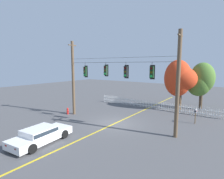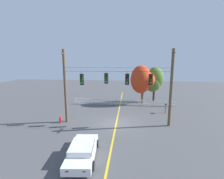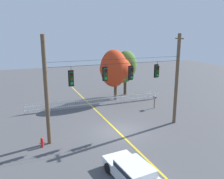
{
  "view_description": "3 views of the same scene",
  "coord_description": "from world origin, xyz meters",
  "px_view_note": "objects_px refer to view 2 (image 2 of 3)",
  "views": [
    {
      "loc": [
        9.63,
        -14.02,
        5.66
      ],
      "look_at": [
        -0.51,
        0.18,
        3.29
      ],
      "focal_mm": 28.87,
      "sensor_mm": 36.0,
      "label": 1
    },
    {
      "loc": [
        1.32,
        -17.4,
        7.08
      ],
      "look_at": [
        -0.56,
        0.7,
        3.8
      ],
      "focal_mm": 26.0,
      "sensor_mm": 36.0,
      "label": 2
    },
    {
      "loc": [
        -7.64,
        -17.65,
        8.53
      ],
      "look_at": [
        -0.34,
        0.57,
        3.67
      ],
      "focal_mm": 38.39,
      "sensor_mm": 36.0,
      "label": 3
    }
  ],
  "objects_px": {
    "traffic_signal_northbound_secondary": "(127,79)",
    "traffic_signal_southbound_primary": "(106,78)",
    "roadside_mailbox": "(166,105)",
    "parked_car": "(82,150)",
    "traffic_signal_westbound_side": "(82,80)",
    "fire_hydrant": "(60,120)",
    "autumn_maple_near_fence": "(142,80)",
    "autumn_maple_mid": "(154,80)",
    "traffic_signal_eastbound_side": "(151,80)"
  },
  "relations": [
    {
      "from": "traffic_signal_westbound_side",
      "to": "traffic_signal_eastbound_side",
      "type": "distance_m",
      "value": 7.54
    },
    {
      "from": "roadside_mailbox",
      "to": "autumn_maple_mid",
      "type": "bearing_deg",
      "value": 97.11
    },
    {
      "from": "traffic_signal_southbound_primary",
      "to": "roadside_mailbox",
      "type": "relative_size",
      "value": 0.96
    },
    {
      "from": "fire_hydrant",
      "to": "roadside_mailbox",
      "type": "xyz_separation_m",
      "value": [
        12.76,
        4.92,
        0.78
      ]
    },
    {
      "from": "traffic_signal_westbound_side",
      "to": "traffic_signal_northbound_secondary",
      "type": "relative_size",
      "value": 1.07
    },
    {
      "from": "traffic_signal_northbound_secondary",
      "to": "traffic_signal_eastbound_side",
      "type": "relative_size",
      "value": 1.02
    },
    {
      "from": "traffic_signal_southbound_primary",
      "to": "traffic_signal_northbound_secondary",
      "type": "height_order",
      "value": "same"
    },
    {
      "from": "parked_car",
      "to": "traffic_signal_eastbound_side",
      "type": "bearing_deg",
      "value": 50.51
    },
    {
      "from": "traffic_signal_southbound_primary",
      "to": "parked_car",
      "type": "xyz_separation_m",
      "value": [
        -0.83,
        -6.81,
        -4.53
      ]
    },
    {
      "from": "autumn_maple_near_fence",
      "to": "autumn_maple_mid",
      "type": "bearing_deg",
      "value": 38.27
    },
    {
      "from": "fire_hydrant",
      "to": "traffic_signal_southbound_primary",
      "type": "bearing_deg",
      "value": 4.99
    },
    {
      "from": "fire_hydrant",
      "to": "roadside_mailbox",
      "type": "height_order",
      "value": "roadside_mailbox"
    },
    {
      "from": "parked_car",
      "to": "fire_hydrant",
      "type": "xyz_separation_m",
      "value": [
        -4.43,
        6.35,
        -0.23
      ]
    },
    {
      "from": "traffic_signal_southbound_primary",
      "to": "roadside_mailbox",
      "type": "bearing_deg",
      "value": 30.74
    },
    {
      "from": "fire_hydrant",
      "to": "autumn_maple_near_fence",
      "type": "bearing_deg",
      "value": 44.19
    },
    {
      "from": "parked_car",
      "to": "roadside_mailbox",
      "type": "bearing_deg",
      "value": 53.54
    },
    {
      "from": "autumn_maple_near_fence",
      "to": "fire_hydrant",
      "type": "relative_size",
      "value": 8.29
    },
    {
      "from": "traffic_signal_westbound_side",
      "to": "fire_hydrant",
      "type": "height_order",
      "value": "traffic_signal_westbound_side"
    },
    {
      "from": "roadside_mailbox",
      "to": "parked_car",
      "type": "bearing_deg",
      "value": -126.46
    },
    {
      "from": "autumn_maple_mid",
      "to": "fire_hydrant",
      "type": "distance_m",
      "value": 16.77
    },
    {
      "from": "traffic_signal_westbound_side",
      "to": "traffic_signal_eastbound_side",
      "type": "bearing_deg",
      "value": -0.0
    },
    {
      "from": "traffic_signal_southbound_primary",
      "to": "autumn_maple_near_fence",
      "type": "height_order",
      "value": "autumn_maple_near_fence"
    },
    {
      "from": "traffic_signal_westbound_side",
      "to": "traffic_signal_eastbound_side",
      "type": "height_order",
      "value": "same"
    },
    {
      "from": "traffic_signal_eastbound_side",
      "to": "parked_car",
      "type": "xyz_separation_m",
      "value": [
        -5.61,
        -6.81,
        -4.47
      ]
    },
    {
      "from": "traffic_signal_westbound_side",
      "to": "autumn_maple_mid",
      "type": "height_order",
      "value": "autumn_maple_mid"
    },
    {
      "from": "traffic_signal_westbound_side",
      "to": "fire_hydrant",
      "type": "bearing_deg",
      "value": -169.61
    },
    {
      "from": "traffic_signal_northbound_secondary",
      "to": "traffic_signal_southbound_primary",
      "type": "bearing_deg",
      "value": -179.99
    },
    {
      "from": "traffic_signal_northbound_secondary",
      "to": "autumn_maple_near_fence",
      "type": "height_order",
      "value": "autumn_maple_near_fence"
    },
    {
      "from": "traffic_signal_eastbound_side",
      "to": "autumn_maple_mid",
      "type": "bearing_deg",
      "value": 79.87
    },
    {
      "from": "traffic_signal_westbound_side",
      "to": "autumn_maple_near_fence",
      "type": "height_order",
      "value": "autumn_maple_near_fence"
    },
    {
      "from": "traffic_signal_westbound_side",
      "to": "roadside_mailbox",
      "type": "height_order",
      "value": "traffic_signal_westbound_side"
    },
    {
      "from": "traffic_signal_eastbound_side",
      "to": "fire_hydrant",
      "type": "relative_size",
      "value": 1.88
    },
    {
      "from": "traffic_signal_eastbound_side",
      "to": "parked_car",
      "type": "distance_m",
      "value": 9.9
    },
    {
      "from": "autumn_maple_mid",
      "to": "fire_hydrant",
      "type": "bearing_deg",
      "value": -136.8
    },
    {
      "from": "traffic_signal_eastbound_side",
      "to": "traffic_signal_westbound_side",
      "type": "bearing_deg",
      "value": 180.0
    },
    {
      "from": "traffic_signal_eastbound_side",
      "to": "fire_hydrant",
      "type": "distance_m",
      "value": 11.1
    },
    {
      "from": "parked_car",
      "to": "traffic_signal_westbound_side",
      "type": "bearing_deg",
      "value": 105.77
    },
    {
      "from": "parked_car",
      "to": "traffic_signal_northbound_secondary",
      "type": "bearing_deg",
      "value": 65.42
    },
    {
      "from": "traffic_signal_southbound_primary",
      "to": "fire_hydrant",
      "type": "bearing_deg",
      "value": -175.01
    },
    {
      "from": "roadside_mailbox",
      "to": "traffic_signal_westbound_side",
      "type": "bearing_deg",
      "value": -156.49
    },
    {
      "from": "traffic_signal_westbound_side",
      "to": "autumn_maple_mid",
      "type": "xyz_separation_m",
      "value": [
        9.46,
        10.78,
        -1.24
      ]
    },
    {
      "from": "traffic_signal_westbound_side",
      "to": "parked_car",
      "type": "relative_size",
      "value": 0.33
    },
    {
      "from": "autumn_maple_near_fence",
      "to": "roadside_mailbox",
      "type": "height_order",
      "value": "autumn_maple_near_fence"
    },
    {
      "from": "traffic_signal_northbound_secondary",
      "to": "fire_hydrant",
      "type": "xyz_separation_m",
      "value": [
        -7.55,
        -0.46,
        -4.7
      ]
    },
    {
      "from": "parked_car",
      "to": "fire_hydrant",
      "type": "height_order",
      "value": "parked_car"
    },
    {
      "from": "traffic_signal_eastbound_side",
      "to": "roadside_mailbox",
      "type": "height_order",
      "value": "traffic_signal_eastbound_side"
    },
    {
      "from": "autumn_maple_mid",
      "to": "traffic_signal_eastbound_side",
      "type": "bearing_deg",
      "value": -100.13
    },
    {
      "from": "traffic_signal_westbound_side",
      "to": "traffic_signal_northbound_secondary",
      "type": "xyz_separation_m",
      "value": [
        5.04,
        -0.0,
        0.09
      ]
    },
    {
      "from": "traffic_signal_southbound_primary",
      "to": "parked_car",
      "type": "height_order",
      "value": "traffic_signal_southbound_primary"
    },
    {
      "from": "traffic_signal_westbound_side",
      "to": "autumn_maple_near_fence",
      "type": "relative_size",
      "value": 0.25
    }
  ]
}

